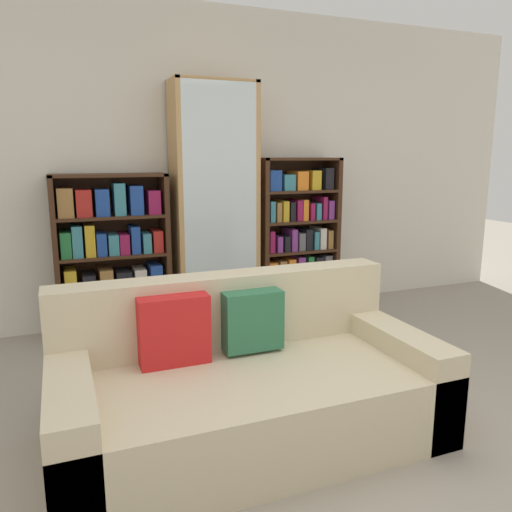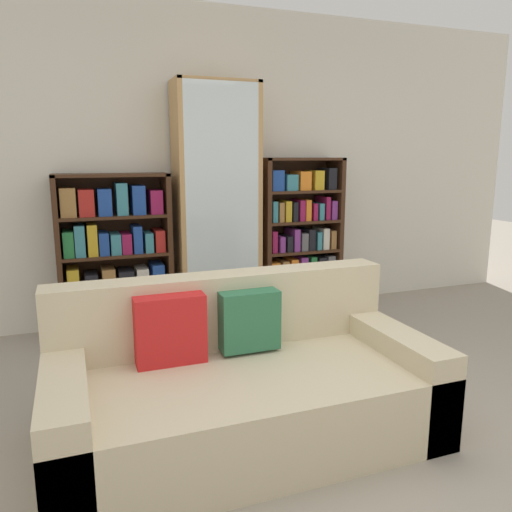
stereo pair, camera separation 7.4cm
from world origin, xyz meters
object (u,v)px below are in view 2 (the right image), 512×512
Objects in this scene: couch at (242,386)px; wine_bottle at (306,327)px; bookshelf_left at (114,256)px; display_cabinet at (217,205)px; bookshelf_right at (299,239)px.

couch is 1.29m from wine_bottle.
wine_bottle is (1.31, -0.91, -0.47)m from bookshelf_left.
wine_bottle is at bearing -64.22° from display_cabinet.
display_cabinet is 1.32m from wine_bottle.
wine_bottle is (0.43, -0.90, -0.86)m from display_cabinet.
wine_bottle is (-0.37, -0.92, -0.52)m from bookshelf_right.
display_cabinet reaches higher than bookshelf_right.
wine_bottle is at bearing -111.80° from bookshelf_right.
display_cabinet is 5.10× the size of wine_bottle.
display_cabinet is 1.44× the size of bookshelf_right.
bookshelf_left reaches higher than couch.
couch is 1.97m from bookshelf_left.
bookshelf_left is 0.96m from display_cabinet.
bookshelf_right is at bearing 1.13° from display_cabinet.
couch is at bearing -131.22° from wine_bottle.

